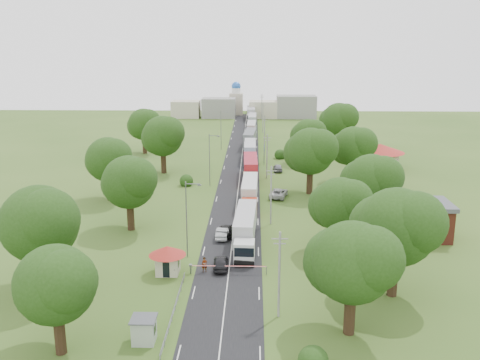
{
  "coord_description": "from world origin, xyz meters",
  "views": [
    {
      "loc": [
        2.97,
        -83.5,
        26.71
      ],
      "look_at": [
        0.47,
        7.95,
        3.0
      ],
      "focal_mm": 40.0,
      "sensor_mm": 36.0,
      "label": 1
    }
  ],
  "objects_px": {
    "info_sign": "(264,150)",
    "boom_barrier": "(217,267)",
    "guard_booth": "(168,256)",
    "car_lane_front": "(221,263)",
    "pedestrian_near": "(205,265)",
    "car_lane_mid": "(222,233)",
    "truck_0": "(245,229)"
  },
  "relations": [
    {
      "from": "info_sign",
      "to": "truck_0",
      "type": "xyz_separation_m",
      "value": [
        -3.39,
        -50.33,
        -0.75
      ]
    },
    {
      "from": "truck_0",
      "to": "car_lane_mid",
      "type": "height_order",
      "value": "truck_0"
    },
    {
      "from": "guard_booth",
      "to": "truck_0",
      "type": "distance_m",
      "value": 13.22
    },
    {
      "from": "info_sign",
      "to": "car_lane_front",
      "type": "relative_size",
      "value": 0.93
    },
    {
      "from": "boom_barrier",
      "to": "guard_booth",
      "type": "xyz_separation_m",
      "value": [
        -5.84,
        -0.0,
        1.27
      ]
    },
    {
      "from": "car_lane_front",
      "to": "info_sign",
      "type": "bearing_deg",
      "value": -98.51
    },
    {
      "from": "boom_barrier",
      "to": "guard_booth",
      "type": "relative_size",
      "value": 2.1
    },
    {
      "from": "car_lane_mid",
      "to": "boom_barrier",
      "type": "bearing_deg",
      "value": 92.49
    },
    {
      "from": "car_lane_front",
      "to": "car_lane_mid",
      "type": "xyz_separation_m",
      "value": [
        -0.42,
        10.5,
        -0.0
      ]
    },
    {
      "from": "truck_0",
      "to": "car_lane_front",
      "type": "height_order",
      "value": "truck_0"
    },
    {
      "from": "guard_booth",
      "to": "car_lane_front",
      "type": "distance_m",
      "value": 6.53
    },
    {
      "from": "car_lane_mid",
      "to": "car_lane_front",
      "type": "bearing_deg",
      "value": 94.48
    },
    {
      "from": "boom_barrier",
      "to": "pedestrian_near",
      "type": "height_order",
      "value": "pedestrian_near"
    },
    {
      "from": "info_sign",
      "to": "pedestrian_near",
      "type": "xyz_separation_m",
      "value": [
        -8.08,
        -59.57,
        -2.07
      ]
    },
    {
      "from": "guard_booth",
      "to": "info_sign",
      "type": "bearing_deg",
      "value": 78.32
    },
    {
      "from": "truck_0",
      "to": "car_lane_front",
      "type": "bearing_deg",
      "value": -108.95
    },
    {
      "from": "boom_barrier",
      "to": "car_lane_mid",
      "type": "height_order",
      "value": "car_lane_mid"
    },
    {
      "from": "info_sign",
      "to": "boom_barrier",
      "type": "bearing_deg",
      "value": -96.24
    },
    {
      "from": "guard_booth",
      "to": "info_sign",
      "type": "distance_m",
      "value": 61.27
    },
    {
      "from": "car_lane_mid",
      "to": "pedestrian_near",
      "type": "height_order",
      "value": "pedestrian_near"
    },
    {
      "from": "guard_booth",
      "to": "boom_barrier",
      "type": "bearing_deg",
      "value": 0.01
    },
    {
      "from": "info_sign",
      "to": "guard_booth",
      "type": "bearing_deg",
      "value": -101.68
    },
    {
      "from": "truck_0",
      "to": "pedestrian_near",
      "type": "distance_m",
      "value": 10.44
    },
    {
      "from": "boom_barrier",
      "to": "car_lane_front",
      "type": "distance_m",
      "value": 1.55
    },
    {
      "from": "car_lane_front",
      "to": "pedestrian_near",
      "type": "bearing_deg",
      "value": 27.17
    },
    {
      "from": "guard_booth",
      "to": "car_lane_front",
      "type": "height_order",
      "value": "guard_booth"
    },
    {
      "from": "car_lane_front",
      "to": "boom_barrier",
      "type": "bearing_deg",
      "value": 74.13
    },
    {
      "from": "guard_booth",
      "to": "car_lane_front",
      "type": "xyz_separation_m",
      "value": [
        6.2,
        1.5,
        -1.41
      ]
    },
    {
      "from": "car_lane_front",
      "to": "car_lane_mid",
      "type": "relative_size",
      "value": 0.97
    },
    {
      "from": "boom_barrier",
      "to": "truck_0",
      "type": "distance_m",
      "value": 10.26
    },
    {
      "from": "guard_booth",
      "to": "truck_0",
      "type": "xyz_separation_m",
      "value": [
        9.01,
        9.67,
        0.09
      ]
    },
    {
      "from": "boom_barrier",
      "to": "info_sign",
      "type": "bearing_deg",
      "value": 83.76
    }
  ]
}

